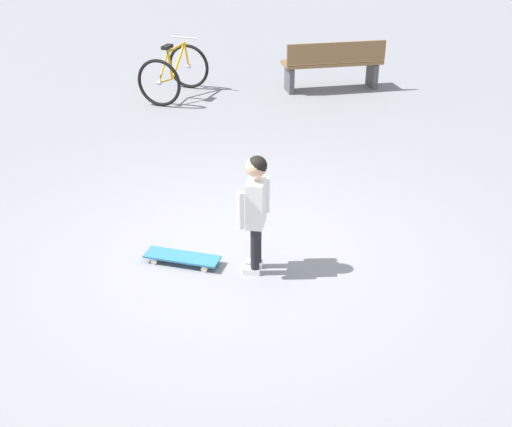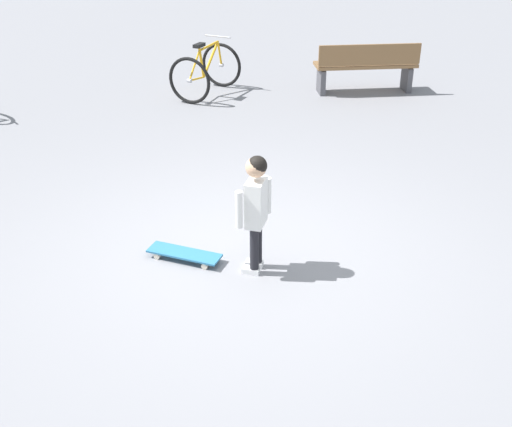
{
  "view_description": "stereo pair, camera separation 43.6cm",
  "coord_description": "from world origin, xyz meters",
  "px_view_note": "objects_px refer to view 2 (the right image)",
  "views": [
    {
      "loc": [
        -3.45,
        -3.43,
        2.94
      ],
      "look_at": [
        -0.14,
        -0.28,
        0.55
      ],
      "focal_mm": 43.9,
      "sensor_mm": 36.0,
      "label": 1
    },
    {
      "loc": [
        -3.13,
        -3.73,
        2.94
      ],
      "look_at": [
        -0.14,
        -0.28,
        0.55
      ],
      "focal_mm": 43.9,
      "sensor_mm": 36.0,
      "label": 2
    }
  ],
  "objects_px": {
    "street_bench": "(366,66)",
    "child_person": "(256,202)",
    "skateboard": "(184,254)",
    "bicycle_mid": "(206,71)"
  },
  "relations": [
    {
      "from": "skateboard",
      "to": "bicycle_mid",
      "type": "height_order",
      "value": "bicycle_mid"
    },
    {
      "from": "street_bench",
      "to": "child_person",
      "type": "bearing_deg",
      "value": -149.3
    },
    {
      "from": "child_person",
      "to": "skateboard",
      "type": "xyz_separation_m",
      "value": [
        -0.37,
        0.54,
        -0.6
      ]
    },
    {
      "from": "bicycle_mid",
      "to": "street_bench",
      "type": "distance_m",
      "value": 2.52
    },
    {
      "from": "child_person",
      "to": "street_bench",
      "type": "height_order",
      "value": "child_person"
    },
    {
      "from": "skateboard",
      "to": "street_bench",
      "type": "distance_m",
      "value": 5.61
    },
    {
      "from": "child_person",
      "to": "street_bench",
      "type": "xyz_separation_m",
      "value": [
        4.75,
        2.82,
        -0.23
      ]
    },
    {
      "from": "bicycle_mid",
      "to": "child_person",
      "type": "bearing_deg",
      "value": -122.27
    },
    {
      "from": "street_bench",
      "to": "bicycle_mid",
      "type": "bearing_deg",
      "value": 141.68
    },
    {
      "from": "child_person",
      "to": "skateboard",
      "type": "distance_m",
      "value": 0.89
    }
  ]
}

